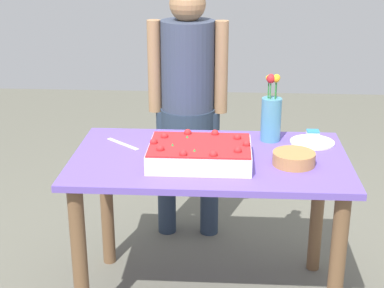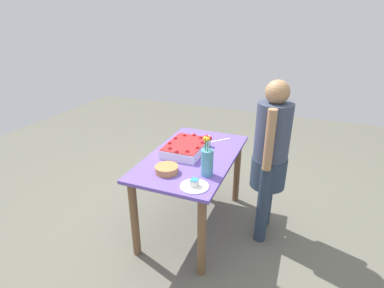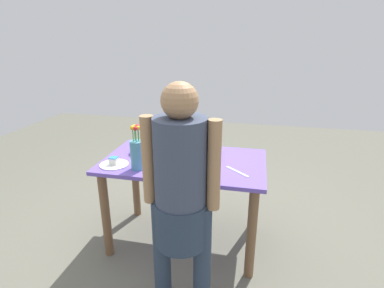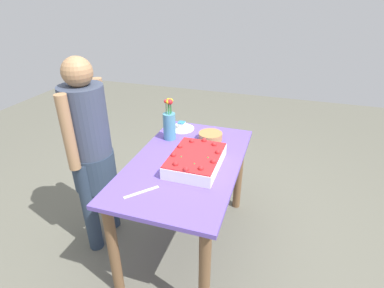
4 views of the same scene
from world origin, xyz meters
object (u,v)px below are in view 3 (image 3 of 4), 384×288
at_px(fruit_bowl, 143,150).
at_px(person_standing, 181,193).
at_px(sheet_cake, 191,151).
at_px(cake_knife, 237,172).
at_px(serving_plate_with_slice, 114,163).
at_px(flower_vase, 137,152).

xyz_separation_m(fruit_bowl, person_standing, (0.53, -0.76, 0.05)).
relative_size(sheet_cake, fruit_bowl, 2.40).
relative_size(cake_knife, person_standing, 0.15).
height_order(sheet_cake, serving_plate_with_slice, sheet_cake).
xyz_separation_m(flower_vase, fruit_bowl, (-0.09, 0.32, -0.10)).
height_order(flower_vase, fruit_bowl, flower_vase).
distance_m(sheet_cake, person_standing, 0.77).
height_order(flower_vase, person_standing, person_standing).
relative_size(flower_vase, person_standing, 0.23).
bearing_deg(serving_plate_with_slice, person_standing, -35.39).
bearing_deg(serving_plate_with_slice, fruit_bowl, 67.46).
height_order(sheet_cake, cake_knife, sheet_cake).
distance_m(sheet_cake, serving_plate_with_slice, 0.62).
xyz_separation_m(serving_plate_with_slice, flower_vase, (0.21, -0.03, 0.12)).
bearing_deg(person_standing, flower_vase, 45.57).
relative_size(sheet_cake, cake_knife, 2.05).
bearing_deg(flower_vase, serving_plate_with_slice, 172.59).
relative_size(sheet_cake, flower_vase, 1.35).
xyz_separation_m(serving_plate_with_slice, person_standing, (0.65, -0.46, 0.07)).
distance_m(serving_plate_with_slice, person_standing, 0.80).
bearing_deg(fruit_bowl, cake_knife, -14.67).
bearing_deg(sheet_cake, fruit_bowl, -179.11).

